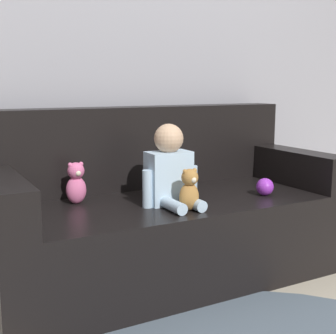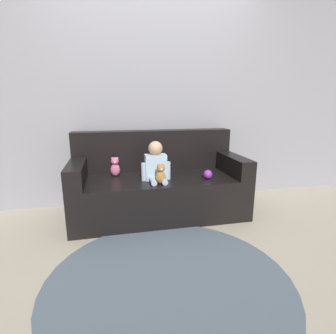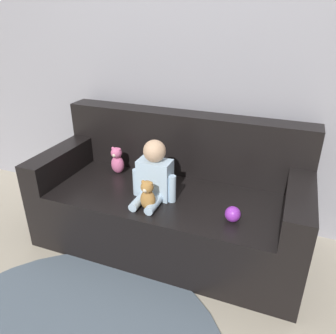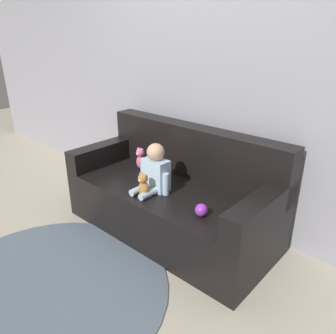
{
  "view_description": "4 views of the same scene",
  "coord_description": "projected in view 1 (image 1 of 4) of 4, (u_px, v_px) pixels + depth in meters",
  "views": [
    {
      "loc": [
        -1.12,
        -2.06,
        1.0
      ],
      "look_at": [
        -0.04,
        -0.07,
        0.6
      ],
      "focal_mm": 50.0,
      "sensor_mm": 36.0,
      "label": 1
    },
    {
      "loc": [
        -0.48,
        -2.63,
        1.19
      ],
      "look_at": [
        0.09,
        -0.05,
        0.54
      ],
      "focal_mm": 28.0,
      "sensor_mm": 36.0,
      "label": 2
    },
    {
      "loc": [
        0.7,
        -1.8,
        1.53
      ],
      "look_at": [
        0.03,
        -0.08,
        0.64
      ],
      "focal_mm": 35.0,
      "sensor_mm": 36.0,
      "label": 3
    },
    {
      "loc": [
        1.62,
        -1.83,
        1.63
      ],
      "look_at": [
        0.01,
        -0.03,
        0.61
      ],
      "focal_mm": 35.0,
      "sensor_mm": 36.0,
      "label": 4
    }
  ],
  "objects": [
    {
      "name": "toy_ball",
      "position": [
        265.0,
        187.0,
        2.45
      ],
      "size": [
        0.09,
        0.09,
        0.09
      ],
      "color": "purple",
      "rests_on": "couch"
    },
    {
      "name": "ground_plane",
      "position": [
        168.0,
        276.0,
        2.48
      ],
      "size": [
        12.0,
        12.0,
        0.0
      ],
      "primitive_type": "plane",
      "color": "#B7AD99"
    },
    {
      "name": "couch",
      "position": [
        163.0,
        217.0,
        2.47
      ],
      "size": [
        1.8,
        0.81,
        0.88
      ],
      "color": "black",
      "rests_on": "ground_plane"
    },
    {
      "name": "teddy_bear_brown",
      "position": [
        189.0,
        190.0,
        2.15
      ],
      "size": [
        0.1,
        0.09,
        0.2
      ],
      "color": "#AD7A3D",
      "rests_on": "couch"
    },
    {
      "name": "person_baby",
      "position": [
        170.0,
        171.0,
        2.25
      ],
      "size": [
        0.3,
        0.3,
        0.39
      ],
      "color": "silver",
      "rests_on": "couch"
    },
    {
      "name": "plush_toy_side",
      "position": [
        76.0,
        183.0,
        2.27
      ],
      "size": [
        0.1,
        0.09,
        0.21
      ],
      "color": "#DB6699",
      "rests_on": "couch"
    },
    {
      "name": "wall_back",
      "position": [
        127.0,
        32.0,
        2.68
      ],
      "size": [
        8.0,
        0.05,
        2.6
      ],
      "color": "#93939E",
      "rests_on": "ground_plane"
    }
  ]
}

